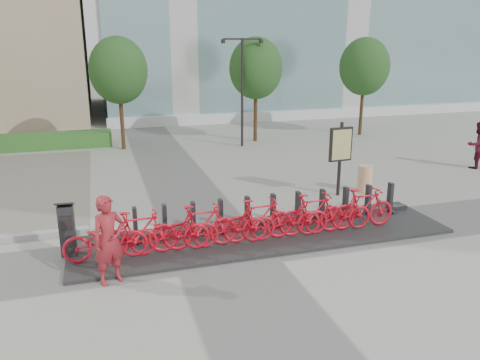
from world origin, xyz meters
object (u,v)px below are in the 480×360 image
object	(u,v)px
kiosk	(67,229)
pedestrian	(478,145)
bike_0	(106,239)
map_sign	(341,148)
construction_barrel	(365,179)
worker_red	(109,240)

from	to	relation	value
kiosk	pedestrian	size ratio (longest dim) A/B	0.71
kiosk	pedestrian	bearing A→B (deg)	17.67
bike_0	map_sign	size ratio (longest dim) A/B	0.78
construction_barrel	map_sign	world-z (taller)	map_sign
bike_0	kiosk	xyz separation A→B (m)	(-0.81, 0.49, 0.14)
kiosk	map_sign	bearing A→B (deg)	19.38
bike_0	pedestrian	world-z (taller)	pedestrian
bike_0	worker_red	distance (m)	1.02
kiosk	map_sign	distance (m)	8.55
kiosk	worker_red	xyz separation A→B (m)	(0.89, -1.45, 0.23)
worker_red	map_sign	world-z (taller)	map_sign
worker_red	map_sign	bearing A→B (deg)	4.03
map_sign	worker_red	bearing A→B (deg)	-156.75
worker_red	pedestrian	xyz separation A→B (m)	(14.16, 5.38, -0.01)
worker_red	kiosk	bearing A→B (deg)	97.69
map_sign	pedestrian	bearing A→B (deg)	8.00
worker_red	pedestrian	world-z (taller)	worker_red
pedestrian	map_sign	size ratio (longest dim) A/B	0.77
pedestrian	map_sign	xyz separation A→B (m)	(-6.88, -1.54, 0.66)
bike_0	construction_barrel	bearing A→B (deg)	-70.46
construction_barrel	map_sign	xyz separation A→B (m)	(-1.01, -0.08, 1.13)
bike_0	kiosk	distance (m)	0.96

